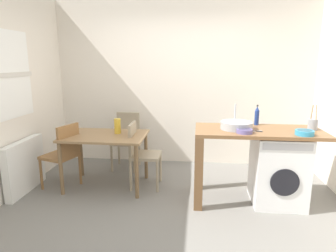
{
  "coord_description": "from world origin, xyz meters",
  "views": [
    {
      "loc": [
        0.27,
        -3.13,
        1.71
      ],
      "look_at": [
        -0.11,
        0.45,
        0.91
      ],
      "focal_mm": 31.04,
      "sensor_mm": 36.0,
      "label": 1
    }
  ],
  "objects_px": {
    "chair_spare_by_wall": "(127,137)",
    "vase": "(117,126)",
    "dining_table": "(105,142)",
    "chair_opposite": "(140,151)",
    "utensil_crock": "(313,124)",
    "bottle_tall_green": "(257,116)",
    "colander": "(305,132)",
    "washing_machine": "(278,169)",
    "mixing_bowl": "(244,131)",
    "chair_person_seat": "(64,153)"
  },
  "relations": [
    {
      "from": "chair_opposite",
      "to": "bottle_tall_green",
      "type": "height_order",
      "value": "bottle_tall_green"
    },
    {
      "from": "bottle_tall_green",
      "to": "vase",
      "type": "relative_size",
      "value": 1.24
    },
    {
      "from": "bottle_tall_green",
      "to": "colander",
      "type": "distance_m",
      "value": 0.66
    },
    {
      "from": "chair_spare_by_wall",
      "to": "colander",
      "type": "height_order",
      "value": "colander"
    },
    {
      "from": "dining_table",
      "to": "utensil_crock",
      "type": "bearing_deg",
      "value": -4.32
    },
    {
      "from": "mixing_bowl",
      "to": "colander",
      "type": "relative_size",
      "value": 0.9
    },
    {
      "from": "chair_spare_by_wall",
      "to": "vase",
      "type": "xyz_separation_m",
      "value": [
        0.05,
        -0.67,
        0.34
      ]
    },
    {
      "from": "dining_table",
      "to": "washing_machine",
      "type": "distance_m",
      "value": 2.26
    },
    {
      "from": "dining_table",
      "to": "washing_machine",
      "type": "height_order",
      "value": "washing_machine"
    },
    {
      "from": "utensil_crock",
      "to": "chair_person_seat",
      "type": "bearing_deg",
      "value": 178.67
    },
    {
      "from": "mixing_bowl",
      "to": "utensil_crock",
      "type": "xyz_separation_m",
      "value": [
        0.83,
        0.25,
        0.04
      ]
    },
    {
      "from": "bottle_tall_green",
      "to": "colander",
      "type": "height_order",
      "value": "bottle_tall_green"
    },
    {
      "from": "washing_machine",
      "to": "colander",
      "type": "relative_size",
      "value": 4.3
    },
    {
      "from": "chair_person_seat",
      "to": "washing_machine",
      "type": "xyz_separation_m",
      "value": [
        2.79,
        -0.13,
        -0.08
      ]
    },
    {
      "from": "washing_machine",
      "to": "mixing_bowl",
      "type": "distance_m",
      "value": 0.72
    },
    {
      "from": "bottle_tall_green",
      "to": "chair_spare_by_wall",
      "type": "bearing_deg",
      "value": 158.39
    },
    {
      "from": "vase",
      "to": "chair_spare_by_wall",
      "type": "bearing_deg",
      "value": 93.92
    },
    {
      "from": "dining_table",
      "to": "mixing_bowl",
      "type": "xyz_separation_m",
      "value": [
        1.78,
        -0.45,
        0.3
      ]
    },
    {
      "from": "dining_table",
      "to": "utensil_crock",
      "type": "height_order",
      "value": "utensil_crock"
    },
    {
      "from": "bottle_tall_green",
      "to": "utensil_crock",
      "type": "relative_size",
      "value": 0.86
    },
    {
      "from": "chair_person_seat",
      "to": "chair_opposite",
      "type": "relative_size",
      "value": 1.0
    },
    {
      "from": "chair_person_seat",
      "to": "bottle_tall_green",
      "type": "bearing_deg",
      "value": -68.4
    },
    {
      "from": "mixing_bowl",
      "to": "utensil_crock",
      "type": "relative_size",
      "value": 0.6
    },
    {
      "from": "utensil_crock",
      "to": "colander",
      "type": "xyz_separation_m",
      "value": [
        -0.18,
        -0.27,
        -0.04
      ]
    },
    {
      "from": "dining_table",
      "to": "chair_person_seat",
      "type": "xyz_separation_m",
      "value": [
        -0.55,
        -0.12,
        -0.14
      ]
    },
    {
      "from": "bottle_tall_green",
      "to": "colander",
      "type": "bearing_deg",
      "value": -48.94
    },
    {
      "from": "chair_person_seat",
      "to": "vase",
      "type": "xyz_separation_m",
      "value": [
        0.7,
        0.22,
        0.34
      ]
    },
    {
      "from": "chair_person_seat",
      "to": "colander",
      "type": "bearing_deg",
      "value": -78.27
    },
    {
      "from": "dining_table",
      "to": "vase",
      "type": "distance_m",
      "value": 0.27
    },
    {
      "from": "chair_person_seat",
      "to": "vase",
      "type": "bearing_deg",
      "value": -53.97
    },
    {
      "from": "chair_opposite",
      "to": "colander",
      "type": "distance_m",
      "value": 2.07
    },
    {
      "from": "washing_machine",
      "to": "mixing_bowl",
      "type": "bearing_deg",
      "value": -156.65
    },
    {
      "from": "chair_opposite",
      "to": "utensil_crock",
      "type": "relative_size",
      "value": 3.0
    },
    {
      "from": "washing_machine",
      "to": "mixing_bowl",
      "type": "relative_size",
      "value": 4.79
    },
    {
      "from": "chair_spare_by_wall",
      "to": "washing_machine",
      "type": "relative_size",
      "value": 1.05
    },
    {
      "from": "chair_opposite",
      "to": "colander",
      "type": "relative_size",
      "value": 4.5
    },
    {
      "from": "bottle_tall_green",
      "to": "chair_opposite",
      "type": "bearing_deg",
      "value": 179.02
    },
    {
      "from": "chair_spare_by_wall",
      "to": "washing_machine",
      "type": "bearing_deg",
      "value": 157.34
    },
    {
      "from": "chair_spare_by_wall",
      "to": "utensil_crock",
      "type": "height_order",
      "value": "utensil_crock"
    },
    {
      "from": "dining_table",
      "to": "vase",
      "type": "bearing_deg",
      "value": 33.69
    },
    {
      "from": "chair_spare_by_wall",
      "to": "washing_machine",
      "type": "xyz_separation_m",
      "value": [
        2.14,
        -1.02,
        -0.08
      ]
    },
    {
      "from": "utensil_crock",
      "to": "mixing_bowl",
      "type": "bearing_deg",
      "value": -163.15
    },
    {
      "from": "mixing_bowl",
      "to": "colander",
      "type": "bearing_deg",
      "value": -1.78
    },
    {
      "from": "utensil_crock",
      "to": "vase",
      "type": "bearing_deg",
      "value": 173.11
    },
    {
      "from": "chair_person_seat",
      "to": "washing_machine",
      "type": "relative_size",
      "value": 1.05
    },
    {
      "from": "bottle_tall_green",
      "to": "vase",
      "type": "distance_m",
      "value": 1.86
    },
    {
      "from": "mixing_bowl",
      "to": "vase",
      "type": "xyz_separation_m",
      "value": [
        -1.63,
        0.55,
        -0.1
      ]
    },
    {
      "from": "washing_machine",
      "to": "colander",
      "type": "distance_m",
      "value": 0.59
    },
    {
      "from": "chair_spare_by_wall",
      "to": "mixing_bowl",
      "type": "height_order",
      "value": "mixing_bowl"
    },
    {
      "from": "utensil_crock",
      "to": "vase",
      "type": "distance_m",
      "value": 2.48
    }
  ]
}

